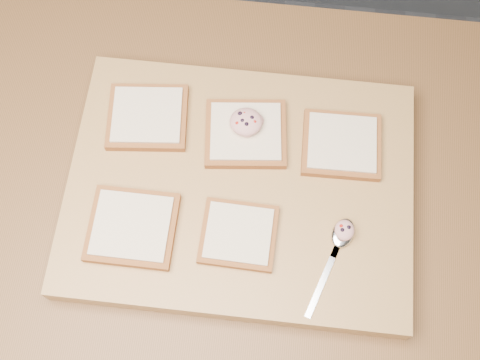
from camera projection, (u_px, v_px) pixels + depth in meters
The scene contains 11 objects.
ground at pixel (218, 300), 1.82m from camera, with size 4.00×4.00×0.00m, color #515459.
island_counter at pixel (212, 263), 1.40m from camera, with size 2.00×0.80×0.90m.
cutting_board at pixel (240, 188), 0.97m from camera, with size 0.54×0.41×0.04m, color #A97E48.
bread_far_left at pixel (148, 117), 0.98m from camera, with size 0.14×0.13×0.02m.
bread_far_center at pixel (246, 133), 0.97m from camera, with size 0.14×0.13×0.02m.
bread_far_right at pixel (342, 144), 0.96m from camera, with size 0.13×0.12×0.02m.
bread_near_left at pixel (132, 227), 0.91m from camera, with size 0.13×0.12×0.02m.
bread_near_center at pixel (239, 234), 0.91m from camera, with size 0.12×0.11×0.02m.
tuna_salad_dollop at pixel (246, 122), 0.95m from camera, with size 0.05×0.05×0.02m.
spoon at pixel (340, 240), 0.91m from camera, with size 0.07×0.16×0.01m.
spoon_salad at pixel (344, 230), 0.90m from camera, with size 0.03×0.03×0.02m.
Camera 1 is at (0.10, -0.33, 1.83)m, focal length 45.00 mm.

